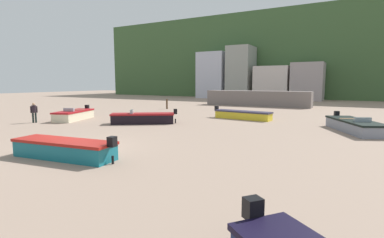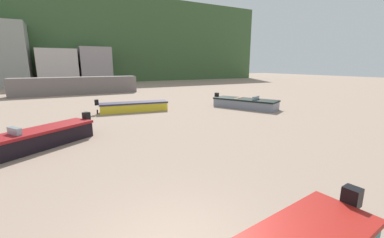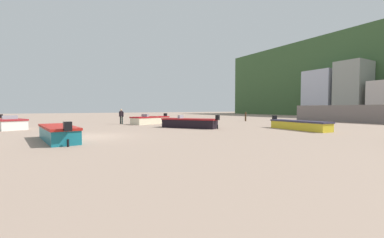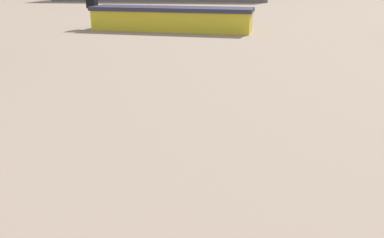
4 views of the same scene
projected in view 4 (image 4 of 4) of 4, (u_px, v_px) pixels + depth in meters
boat_yellow_1 at (171, 18)px, 12.88m from camera, size 5.46×1.80×1.05m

